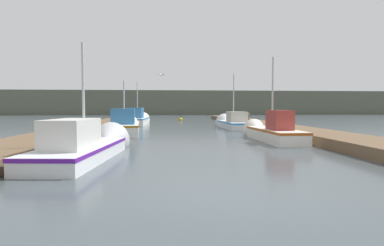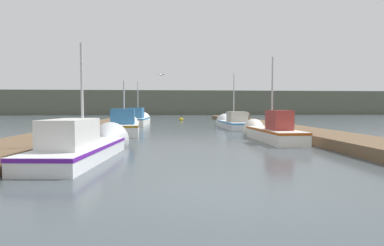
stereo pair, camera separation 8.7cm
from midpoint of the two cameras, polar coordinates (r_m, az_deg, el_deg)
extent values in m
plane|color=#424C51|center=(5.78, 6.65, -13.13)|extent=(200.00, 200.00, 0.00)
cube|color=brown|center=(22.09, -18.09, -0.72)|extent=(2.56, 40.00, 0.40)
cube|color=brown|center=(22.70, 14.17, -0.56)|extent=(2.56, 40.00, 0.40)
cube|color=#565B4C|center=(67.37, -3.74, 3.80)|extent=(120.00, 16.00, 4.89)
cube|color=silver|center=(9.65, -20.79, -5.33)|extent=(2.03, 4.80, 0.47)
cube|color=#53188F|center=(9.63, -20.81, -4.31)|extent=(2.06, 4.84, 0.10)
cone|color=silver|center=(12.31, -15.93, -3.46)|extent=(1.60, 1.14, 1.51)
cube|color=silver|center=(9.04, -22.22, -1.86)|extent=(1.24, 2.00, 0.80)
cylinder|color=#B2B2B7|center=(9.89, -20.24, 5.29)|extent=(0.08, 0.08, 3.12)
cube|color=silver|center=(14.49, 15.29, -2.24)|extent=(1.45, 4.49, 0.59)
cube|color=#AE4B14|center=(14.47, 15.31, -1.31)|extent=(1.48, 4.52, 0.10)
cone|color=silver|center=(17.00, 12.00, -1.42)|extent=(1.29, 0.93, 1.27)
cube|color=#99332D|center=(13.93, 16.17, 0.56)|extent=(0.88, 1.29, 0.88)
cylinder|color=#B2B2B7|center=(14.76, 14.93, 5.57)|extent=(0.08, 0.08, 3.38)
cube|color=silver|center=(18.02, -12.96, -1.06)|extent=(2.15, 5.26, 0.66)
cube|color=#96680F|center=(18.01, -12.97, -0.20)|extent=(2.18, 5.29, 0.10)
cone|color=silver|center=(21.24, -12.48, -0.44)|extent=(1.72, 1.45, 1.61)
cube|color=#2D6699|center=(17.35, -13.10, 1.27)|extent=(1.42, 2.03, 0.85)
cylinder|color=#B2B2B7|center=(18.36, -12.95, 3.97)|extent=(0.08, 0.08, 2.51)
cube|color=silver|center=(22.52, 8.00, -0.36)|extent=(1.73, 5.21, 0.53)
cube|color=#2A82D3|center=(22.51, 8.01, 0.16)|extent=(1.76, 5.25, 0.10)
cone|color=silver|center=(25.53, 6.34, 0.05)|extent=(1.56, 1.03, 1.54)
cube|color=#B2AD9E|center=(21.86, 8.42, 1.19)|extent=(1.27, 1.59, 0.73)
cylinder|color=#B2B2B7|center=(22.86, 7.81, 4.83)|extent=(0.08, 0.08, 3.57)
cube|color=silver|center=(27.10, -10.53, 0.31)|extent=(1.89, 4.98, 0.63)
cube|color=blue|center=(27.09, -10.54, 0.85)|extent=(1.92, 5.01, 0.10)
cone|color=silver|center=(30.03, -9.71, 0.58)|extent=(1.63, 1.09, 1.59)
cube|color=#2D6699|center=(26.47, -10.74, 1.91)|extent=(1.24, 1.59, 0.91)
cylinder|color=#B2B2B7|center=(27.44, -10.46, 4.36)|extent=(0.08, 0.08, 3.21)
cylinder|color=#473523|center=(23.67, 10.45, 0.41)|extent=(0.26, 0.26, 1.04)
cylinder|color=silver|center=(23.65, 10.46, 1.72)|extent=(0.30, 0.30, 0.04)
cylinder|color=#473523|center=(15.93, -19.44, -1.23)|extent=(0.21, 0.21, 0.92)
cylinder|color=silver|center=(15.90, -19.47, 0.49)|extent=(0.24, 0.24, 0.04)
cylinder|color=#473523|center=(25.61, 9.48, 0.76)|extent=(0.31, 0.31, 1.18)
cylinder|color=silver|center=(25.59, 9.49, 2.12)|extent=(0.36, 0.36, 0.04)
sphere|color=gold|center=(35.17, -2.26, 0.68)|extent=(0.47, 0.47, 0.47)
cylinder|color=black|center=(35.16, -2.26, 1.46)|extent=(0.06, 0.06, 0.50)
ellipsoid|color=white|center=(19.54, -6.11, 9.08)|extent=(0.27, 0.31, 0.12)
cube|color=gray|center=(19.46, -5.78, 9.17)|extent=(0.29, 0.25, 0.07)
cube|color=gray|center=(19.62, -6.45, 9.11)|extent=(0.29, 0.25, 0.07)
camera|label=1|loc=(0.04, -90.13, -0.01)|focal=28.00mm
camera|label=2|loc=(0.04, 89.87, 0.01)|focal=28.00mm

